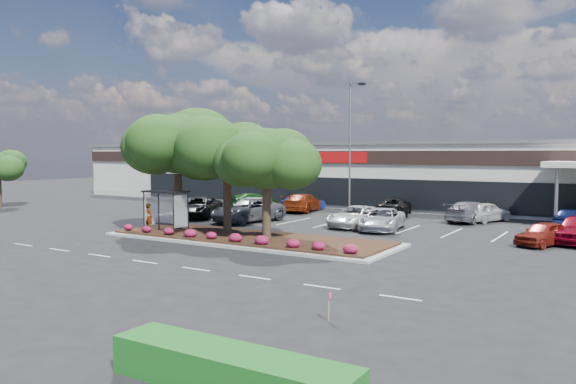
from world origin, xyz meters
The scene contains 27 objects.
ground centered at (0.00, 0.00, 0.00)m, with size 160.00×160.00×0.00m, color black.
retail_store centered at (0.06, 33.91, 3.15)m, with size 80.40×25.20×6.25m.
landscape_island centered at (-2.00, 4.00, 0.12)m, with size 18.00×6.00×0.26m.
lane_markings centered at (-0.14, 10.42, 0.01)m, with size 33.12×20.06×0.01m.
shrub_row centered at (-2.00, 1.90, 0.51)m, with size 17.00×0.80×0.50m, color #961744, non-canonical shape.
bus_shelter centered at (-7.50, 2.95, 2.31)m, with size 2.75×1.55×2.59m.
island_tree_west centered at (-8.00, 4.50, 4.21)m, with size 7.20×7.20×7.89m, color #14350E, non-canonical shape.
island_tree_mid centered at (-4.50, 5.20, 3.92)m, with size 6.60×6.60×7.32m, color #14350E, non-canonical shape.
island_tree_east centered at (-0.50, 3.70, 3.51)m, with size 5.80×5.80×6.50m, color #14350E, non-canonical shape.
hedge_south_east centered at (10.00, -13.50, 0.45)m, with size 6.00×1.30×0.90m, color #195318.
conifer_north_west centered at (-30.00, 46.00, 5.00)m, with size 4.40×4.40×10.00m, color #14350E.
person_waiting centered at (-8.62, 2.45, 1.14)m, with size 0.64×0.42×1.77m, color #594C47.
light_pole centered at (-0.59, 15.20, 4.66)m, with size 1.41×0.77×10.47m.
survey_stake centered at (9.51, -7.85, 0.59)m, with size 0.08×0.14×0.91m.
car_0 centered at (-12.47, 11.69, 0.83)m, with size 2.75×5.95×1.65m, color black.
car_1 centered at (-9.34, 14.05, 0.72)m, with size 2.03×4.99×1.45m, color silver.
car_2 centered at (-7.34, 11.39, 0.85)m, with size 2.82×6.11×1.70m, color #4D4D54.
car_3 centered at (0.99, 12.91, 0.74)m, with size 2.47×5.36×1.49m, color silver.
car_4 centered at (3.13, 12.25, 0.74)m, with size 2.45×5.32×1.48m, color #AEB2B9.
car_6 centered at (13.28, 11.11, 0.68)m, with size 1.61×4.01×1.37m, color maroon.
car_9 centered at (-12.81, 19.98, 0.73)m, with size 2.04×5.01×1.45m, color #164115.
car_10 centered at (-7.65, 20.47, 0.71)m, with size 1.50×4.30×1.42m, color navy.
car_11 centered at (-7.38, 19.90, 0.81)m, with size 2.28×5.60×1.63m, color maroon.
car_12 centered at (0.50, 21.58, 0.75)m, with size 2.49×5.40×1.50m, color black.
car_13 centered at (7.17, 20.02, 0.78)m, with size 2.20×5.40×1.57m, color slate.
car_14 centered at (8.06, 20.68, 0.77)m, with size 1.81×4.51×1.54m, color #BBBBBB.
car_15 centered at (13.82, 20.79, 0.68)m, with size 1.62×4.02×1.37m, color navy.
Camera 1 is at (17.32, -23.06, 5.22)m, focal length 35.00 mm.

